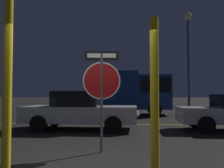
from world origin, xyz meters
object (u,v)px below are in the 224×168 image
at_px(yellow_pole_right, 154,92).
at_px(delivery_truck, 130,91).
at_px(stop_sign, 102,81).
at_px(street_lamp, 188,43).
at_px(yellow_pole_left, 7,86).
at_px(passing_car_2, 80,110).

relative_size(yellow_pole_right, delivery_truck, 0.49).
bearing_deg(stop_sign, street_lamp, 62.44).
distance_m(stop_sign, yellow_pole_right, 1.62).
xyz_separation_m(yellow_pole_left, delivery_truck, (2.05, 12.80, 0.14)).
bearing_deg(street_lamp, delivery_truck, 178.07).
bearing_deg(passing_car_2, stop_sign, 19.65).
xyz_separation_m(stop_sign, yellow_pole_left, (-1.38, -1.74, -0.17)).
xyz_separation_m(stop_sign, street_lamp, (4.50, 10.93, 3.13)).
bearing_deg(passing_car_2, street_lamp, 142.50).
height_order(passing_car_2, street_lamp, street_lamp).
distance_m(stop_sign, delivery_truck, 11.08).
distance_m(stop_sign, passing_car_2, 4.07).
distance_m(yellow_pole_left, delivery_truck, 12.96).
height_order(stop_sign, delivery_truck, delivery_truck).
xyz_separation_m(yellow_pole_right, passing_car_2, (-2.35, 4.92, -0.65)).
distance_m(yellow_pole_right, passing_car_2, 5.49).
distance_m(delivery_truck, street_lamp, 4.96).
distance_m(passing_car_2, street_lamp, 10.04).
distance_m(yellow_pole_left, yellow_pole_right, 2.55).
relative_size(delivery_truck, street_lamp, 0.81).
distance_m(yellow_pole_right, street_lamp, 13.01).
bearing_deg(passing_car_2, delivery_truck, 166.46).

